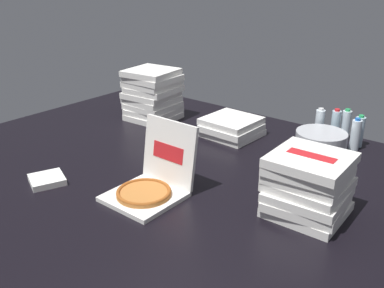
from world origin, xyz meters
TOP-DOWN VIEW (x-y plane):
  - ground_plane at (0.00, 0.00)m, footprint 3.20×2.40m
  - open_pizza_box at (0.09, -0.31)m, footprint 0.35×0.41m
  - pizza_stack_center_near at (-0.76, 0.59)m, footprint 0.40×0.39m
  - pizza_stack_left_mid at (-0.07, 0.66)m, footprint 0.37×0.37m
  - pizza_stack_left_far at (0.79, 0.03)m, footprint 0.39×0.39m
  - ice_bucket at (0.53, 0.81)m, footprint 0.33×0.33m
  - water_bottle_0 at (0.52, 1.07)m, footprint 0.06×0.06m
  - water_bottle_1 at (0.70, 1.04)m, footprint 0.06×0.06m
  - water_bottle_2 at (0.43, 1.01)m, footprint 0.06×0.06m
  - water_bottle_3 at (0.58, 1.11)m, footprint 0.06×0.06m
  - water_bottle_4 at (0.70, 0.96)m, footprint 0.06×0.06m
  - napkin_pile at (-0.46, -0.58)m, footprint 0.23×0.23m

SIDE VIEW (x-z plane):
  - ground_plane at x=0.00m, z-range -0.02..0.00m
  - napkin_pile at x=-0.46m, z-range 0.00..0.04m
  - ice_bucket at x=0.53m, z-range 0.00..0.13m
  - pizza_stack_left_mid at x=-0.07m, z-range 0.00..0.13m
  - open_pizza_box at x=0.09m, z-range -0.11..0.26m
  - water_bottle_0 at x=0.52m, z-range -0.01..0.21m
  - water_bottle_1 at x=0.70m, z-range -0.01..0.21m
  - water_bottle_2 at x=0.43m, z-range -0.01..0.21m
  - water_bottle_3 at x=0.58m, z-range -0.01..0.21m
  - water_bottle_4 at x=0.70m, z-range -0.01..0.21m
  - pizza_stack_left_far at x=0.79m, z-range 0.00..0.31m
  - pizza_stack_center_near at x=-0.76m, z-range 0.00..0.39m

